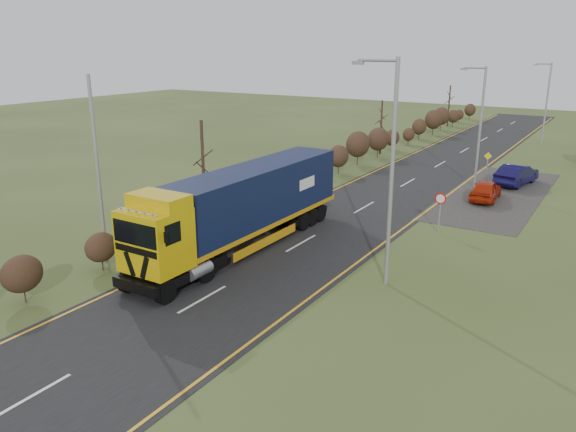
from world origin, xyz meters
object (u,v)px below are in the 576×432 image
at_px(car_blue_sedan, 517,175).
at_px(speed_sign, 440,205).
at_px(streetlight_near, 389,165).
at_px(car_red_hatchback, 486,190).
at_px(lorry, 243,204).

distance_m(car_blue_sedan, speed_sign, 14.22).
bearing_deg(streetlight_near, car_red_hatchback, 88.35).
relative_size(car_blue_sedan, speed_sign, 2.04).
bearing_deg(car_blue_sedan, car_red_hatchback, 91.83).
distance_m(streetlight_near, speed_sign, 8.88).
height_order(lorry, streetlight_near, streetlight_near).
distance_m(car_blue_sedan, streetlight_near, 22.69).
xyz_separation_m(lorry, car_red_hatchback, (8.25, 16.24, -1.70)).
height_order(car_red_hatchback, car_blue_sedan, car_blue_sedan).
bearing_deg(car_red_hatchback, streetlight_near, 85.44).
bearing_deg(lorry, car_red_hatchback, 63.31).
relative_size(car_red_hatchback, car_blue_sedan, 0.86).
bearing_deg(speed_sign, car_red_hatchback, 86.29).
relative_size(lorry, streetlight_near, 1.57).
xyz_separation_m(lorry, speed_sign, (7.70, 7.75, -0.78)).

